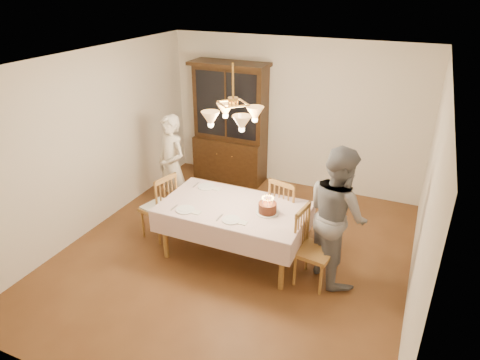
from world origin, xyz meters
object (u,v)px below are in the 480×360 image
at_px(china_hutch, 230,125).
at_px(birthday_cake, 267,208).
at_px(chair_far_side, 287,213).
at_px(elderly_woman, 172,165).
at_px(dining_table, 234,211).

xyz_separation_m(china_hutch, birthday_cake, (1.56, -2.24, -0.22)).
bearing_deg(chair_far_side, elderly_woman, 177.31).
relative_size(china_hutch, birthday_cake, 7.20).
relative_size(dining_table, chair_far_side, 1.90).
distance_m(dining_table, chair_far_side, 0.86).
relative_size(dining_table, birthday_cake, 6.33).
xyz_separation_m(chair_far_side, elderly_woman, (-1.93, 0.09, 0.36)).
bearing_deg(chair_far_side, birthday_cake, -96.78).
distance_m(dining_table, elderly_woman, 1.57).
xyz_separation_m(elderly_woman, birthday_cake, (1.85, -0.71, 0.02)).
bearing_deg(dining_table, elderly_woman, 152.56).
relative_size(chair_far_side, birthday_cake, 3.33).
distance_m(chair_far_side, elderly_woman, 1.96).
bearing_deg(china_hutch, dining_table, -63.98).
relative_size(china_hutch, chair_far_side, 2.16).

